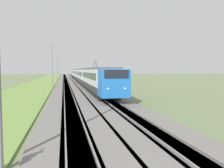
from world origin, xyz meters
TOP-DOWN VIEW (x-y plane):
  - ballast_main at (50.00, 0.00)m, footprint 240.00×4.40m
  - ballast_adjacent at (50.00, -4.20)m, footprint 240.00×4.40m
  - track_main at (50.00, 0.00)m, footprint 240.00×1.57m
  - track_adjacent at (50.00, -4.20)m, footprint 240.00×1.57m
  - grass_verge at (50.00, 6.67)m, footprint 240.00×8.03m
  - passenger_train at (58.09, -4.20)m, footprint 81.12×2.92m
  - catenary_mast_mid at (43.09, 2.75)m, footprint 0.22×2.56m
  - catenary_mast_far at (80.24, 2.76)m, footprint 0.22×2.56m
  - catenary_mast_distant at (117.40, 2.75)m, footprint 0.22×2.56m

SIDE VIEW (x-z plane):
  - grass_verge at x=50.00m, z-range 0.00..0.12m
  - ballast_main at x=50.00m, z-range 0.00..0.30m
  - ballast_adjacent at x=50.00m, z-range 0.00..0.30m
  - track_main at x=50.00m, z-range -0.07..0.38m
  - track_adjacent at x=50.00m, z-range -0.07..0.38m
  - passenger_train at x=58.09m, z-range -0.16..4.86m
  - catenary_mast_mid at x=43.09m, z-range 0.14..9.17m
  - catenary_mast_distant at x=117.40m, z-range 0.15..9.30m
  - catenary_mast_far at x=80.24m, z-range 0.15..9.80m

